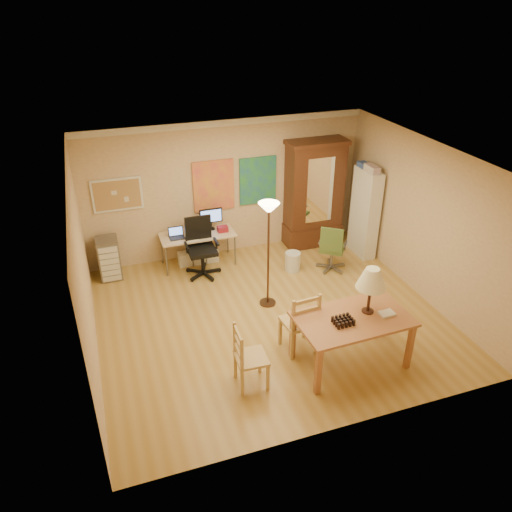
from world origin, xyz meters
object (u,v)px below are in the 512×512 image
object	(u,v)px
dining_table	(360,306)
office_chair_green	(331,258)
bookshelf	(365,213)
computer_desk	(199,245)
office_chair_black	(202,260)
armoire	(314,201)

from	to	relation	value
dining_table	office_chair_green	xyz separation A→B (m)	(0.87, 2.50, -0.69)
office_chair_green	bookshelf	xyz separation A→B (m)	(0.89, 0.42, 0.63)
computer_desk	office_chair_green	distance (m)	2.57
office_chair_black	office_chair_green	world-z (taller)	office_chair_black
office_chair_green	armoire	size ratio (longest dim) A/B	0.43
computer_desk	office_chair_green	bearing A→B (deg)	-24.71
dining_table	office_chair_green	distance (m)	2.73
office_chair_green	bookshelf	world-z (taller)	bookshelf
dining_table	bookshelf	bearing A→B (deg)	58.92
computer_desk	office_chair_green	size ratio (longest dim) A/B	1.50
computer_desk	bookshelf	size ratio (longest dim) A/B	0.81
dining_table	office_chair_black	distance (m)	3.54
computer_desk	armoire	world-z (taller)	armoire
computer_desk	armoire	xyz separation A→B (m)	(2.45, 0.09, 0.57)
office_chair_green	armoire	distance (m)	1.36
dining_table	computer_desk	bearing A→B (deg)	112.24
office_chair_green	dining_table	bearing A→B (deg)	-109.19
office_chair_black	office_chair_green	bearing A→B (deg)	-15.10
dining_table	computer_desk	size ratio (longest dim) A/B	1.14
office_chair_black	armoire	distance (m)	2.63
office_chair_green	office_chair_black	bearing A→B (deg)	164.90
computer_desk	office_chair_black	size ratio (longest dim) A/B	1.28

